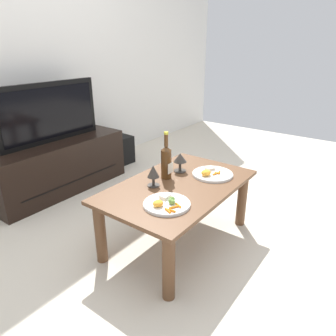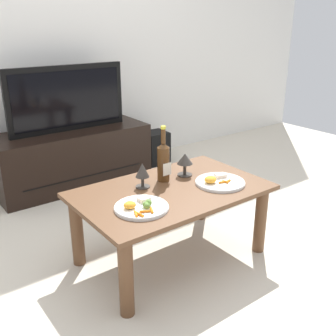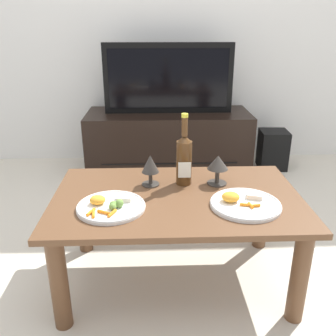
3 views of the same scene
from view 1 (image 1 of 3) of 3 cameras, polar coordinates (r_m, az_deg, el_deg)
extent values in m
plane|color=beige|center=(2.24, 1.75, -13.10)|extent=(6.40, 6.40, 0.00)
cube|color=silver|center=(3.15, -26.58, 20.12)|extent=(6.40, 0.10, 2.60)
cube|color=brown|center=(2.03, 1.89, -3.35)|extent=(1.05, 0.65, 0.03)
cylinder|color=brown|center=(1.70, 0.11, -17.74)|extent=(0.07, 0.07, 0.41)
cylinder|color=brown|center=(2.38, 13.46, -5.74)|extent=(0.07, 0.07, 0.41)
cylinder|color=brown|center=(1.99, -12.36, -11.59)|extent=(0.07, 0.07, 0.41)
cylinder|color=brown|center=(2.60, 2.88, -2.66)|extent=(0.07, 0.07, 0.41)
cube|color=black|center=(3.05, -19.83, 0.48)|extent=(1.26, 0.49, 0.47)
cube|color=black|center=(2.90, -16.80, -2.31)|extent=(1.01, 0.01, 0.01)
cube|color=black|center=(2.92, -21.08, 9.50)|extent=(0.97, 0.04, 0.52)
cube|color=black|center=(2.90, -20.83, 9.46)|extent=(0.89, 0.01, 0.43)
cube|color=black|center=(3.58, -8.56, 3.38)|extent=(0.23, 0.23, 0.31)
cylinder|color=#4C2D14|center=(2.08, -0.33, 0.71)|extent=(0.07, 0.07, 0.20)
cone|color=#4C2D14|center=(2.04, -0.34, 3.66)|extent=(0.07, 0.07, 0.03)
cylinder|color=#4C2D14|center=(2.03, -0.34, 5.11)|extent=(0.03, 0.03, 0.08)
cylinder|color=yellow|center=(2.01, -0.34, 6.46)|extent=(0.03, 0.03, 0.02)
cube|color=silver|center=(2.07, 0.47, -0.02)|extent=(0.06, 0.00, 0.07)
cylinder|color=#38332D|center=(2.00, -2.68, -3.21)|extent=(0.08, 0.08, 0.01)
cylinder|color=#38332D|center=(1.99, -2.70, -2.40)|extent=(0.02, 0.02, 0.06)
cone|color=#38332D|center=(1.96, -2.73, -0.60)|extent=(0.08, 0.08, 0.08)
cylinder|color=#38332D|center=(2.23, 2.21, -0.53)|extent=(0.09, 0.09, 0.01)
cylinder|color=#38332D|center=(2.21, 2.23, 0.34)|extent=(0.02, 0.02, 0.07)
cone|color=#38332D|center=(2.19, 2.25, 1.93)|extent=(0.09, 0.09, 0.06)
cylinder|color=white|center=(1.77, -0.22, -6.70)|extent=(0.27, 0.27, 0.01)
torus|color=white|center=(1.77, -0.22, -6.47)|extent=(0.27, 0.27, 0.01)
ellipsoid|color=orange|center=(1.73, -1.85, -6.53)|extent=(0.06, 0.06, 0.03)
cube|color=beige|center=(1.82, -0.53, -5.25)|extent=(0.06, 0.05, 0.02)
cylinder|color=orange|center=(1.69, -0.05, -7.83)|extent=(0.03, 0.05, 0.01)
cylinder|color=orange|center=(1.69, 0.59, -7.82)|extent=(0.02, 0.05, 0.01)
cylinder|color=orange|center=(1.72, 1.04, -7.22)|extent=(0.05, 0.04, 0.01)
cylinder|color=orange|center=(1.74, 1.91, -6.87)|extent=(0.03, 0.05, 0.01)
sphere|color=olive|center=(1.75, 0.87, -6.31)|extent=(0.03, 0.03, 0.03)
sphere|color=olive|center=(1.76, 0.52, -6.12)|extent=(0.03, 0.03, 0.03)
sphere|color=olive|center=(1.78, 0.77, -5.74)|extent=(0.03, 0.03, 0.03)
cylinder|color=white|center=(2.18, 8.22, -1.16)|extent=(0.28, 0.28, 0.01)
torus|color=white|center=(2.18, 8.23, -0.97)|extent=(0.28, 0.28, 0.01)
ellipsoid|color=orange|center=(2.13, 7.02, -0.88)|extent=(0.07, 0.06, 0.04)
cube|color=beige|center=(2.24, 7.74, -0.08)|extent=(0.07, 0.07, 0.02)
cylinder|color=orange|center=(2.19, 9.34, -0.79)|extent=(0.04, 0.02, 0.01)
cylinder|color=orange|center=(2.18, 9.07, -0.93)|extent=(0.02, 0.04, 0.01)
cylinder|color=orange|center=(2.16, 8.64, -1.07)|extent=(0.04, 0.02, 0.01)
camera|label=2|loc=(0.62, 98.03, -2.29)|focal=42.18mm
camera|label=3|loc=(1.48, 51.03, 7.26)|focal=39.17mm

